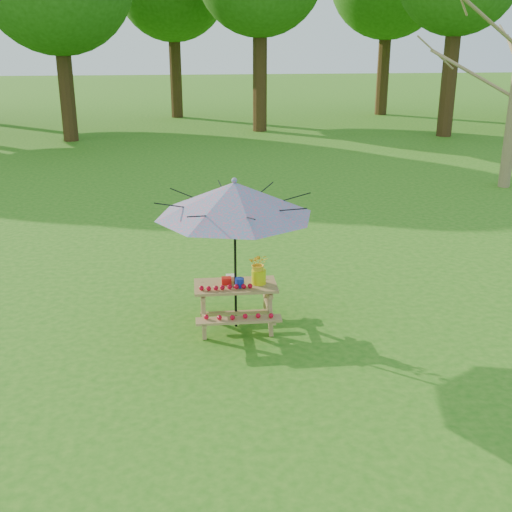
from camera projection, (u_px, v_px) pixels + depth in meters
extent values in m
plane|color=#286E15|center=(156.00, 476.00, 6.36)|extent=(120.00, 120.00, 0.00)
cube|color=#A8854C|center=(236.00, 286.00, 9.34)|extent=(1.20, 0.62, 0.04)
cube|color=#A8854C|center=(239.00, 320.00, 8.92)|extent=(1.20, 0.22, 0.04)
cube|color=#A8854C|center=(233.00, 290.00, 9.95)|extent=(1.20, 0.22, 0.04)
cylinder|color=black|center=(235.00, 255.00, 9.18)|extent=(0.04, 0.04, 2.25)
cone|color=teal|center=(235.00, 199.00, 8.90)|extent=(2.57, 2.57, 0.48)
sphere|color=teal|center=(234.00, 180.00, 8.82)|extent=(0.08, 0.08, 0.08)
cube|color=red|center=(226.00, 281.00, 9.34)|extent=(0.14, 0.12, 0.10)
cylinder|color=#1529AC|center=(240.00, 283.00, 9.23)|extent=(0.13, 0.13, 0.13)
cube|color=white|center=(231.00, 277.00, 9.51)|extent=(0.13, 0.13, 0.07)
cylinder|color=#D6DB0B|center=(259.00, 277.00, 9.34)|extent=(0.21, 0.21, 0.21)
imported|color=yellow|center=(259.00, 264.00, 9.27)|extent=(0.32, 0.29, 0.32)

